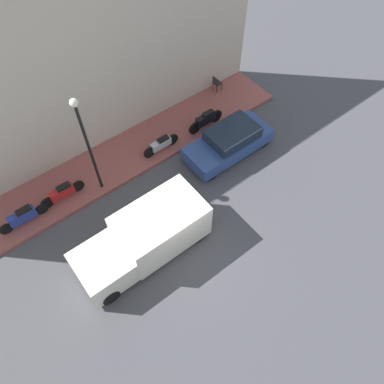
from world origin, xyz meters
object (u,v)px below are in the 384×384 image
(parked_car, at_px, (229,142))
(motorcycle_black, at_px, (206,120))
(streetlamp, at_px, (85,136))
(motorcycle_blue, at_px, (23,216))
(scooter_silver, at_px, (161,144))
(motorcycle_red, at_px, (62,192))
(delivery_van, at_px, (144,238))
(cafe_chair, at_px, (217,83))

(parked_car, distance_m, motorcycle_black, 1.83)
(streetlamp, bearing_deg, motorcycle_blue, 84.90)
(scooter_silver, distance_m, motorcycle_black, 2.64)
(parked_car, relative_size, motorcycle_red, 2.13)
(delivery_van, xyz_separation_m, motorcycle_red, (4.21, 1.44, -0.42))
(delivery_van, xyz_separation_m, motorcycle_black, (3.80, -6.15, -0.36))
(motorcycle_red, height_order, streetlamp, streetlamp)
(motorcycle_blue, distance_m, cafe_chair, 11.72)
(scooter_silver, xyz_separation_m, motorcycle_black, (-0.09, -2.63, 0.08))
(scooter_silver, relative_size, motorcycle_blue, 0.93)
(motorcycle_red, relative_size, cafe_chair, 2.29)
(delivery_van, relative_size, motorcycle_blue, 2.52)
(parked_car, distance_m, cafe_chair, 4.29)
(motorcycle_blue, bearing_deg, parked_car, -102.68)
(parked_car, xyz_separation_m, scooter_silver, (1.91, 2.56, -0.11))
(scooter_silver, bearing_deg, motorcycle_blue, 88.42)
(motorcycle_black, height_order, cafe_chair, motorcycle_black)
(motorcycle_black, bearing_deg, scooter_silver, 88.08)
(parked_car, xyz_separation_m, motorcycle_red, (2.23, 7.51, -0.09))
(delivery_van, bearing_deg, scooter_silver, -42.07)
(motorcycle_blue, xyz_separation_m, cafe_chair, (1.53, -11.62, 0.05))
(motorcycle_red, xyz_separation_m, streetlamp, (-0.43, -1.60, 2.77))
(motorcycle_blue, height_order, cafe_chair, cafe_chair)
(motorcycle_blue, bearing_deg, motorcycle_black, -91.67)
(parked_car, xyz_separation_m, motorcycle_blue, (2.10, 9.34, -0.06))
(delivery_van, height_order, streetlamp, streetlamp)
(delivery_van, bearing_deg, motorcycle_black, -58.25)
(parked_car, height_order, scooter_silver, parked_car)
(motorcycle_red, bearing_deg, motorcycle_blue, 93.98)
(streetlamp, relative_size, cafe_chair, 5.72)
(motorcycle_black, relative_size, motorcycle_blue, 0.98)
(motorcycle_blue, bearing_deg, motorcycle_red, -86.02)
(scooter_silver, distance_m, motorcycle_blue, 6.78)
(delivery_van, height_order, scooter_silver, delivery_van)
(parked_car, bearing_deg, streetlamp, 73.12)
(scooter_silver, distance_m, cafe_chair, 5.14)
(parked_car, bearing_deg, scooter_silver, 53.18)
(motorcycle_black, bearing_deg, motorcycle_blue, 88.33)
(scooter_silver, bearing_deg, motorcycle_red, 86.38)
(delivery_van, height_order, cafe_chair, delivery_van)
(motorcycle_black, relative_size, streetlamp, 0.41)
(cafe_chair, bearing_deg, motorcycle_blue, 97.50)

